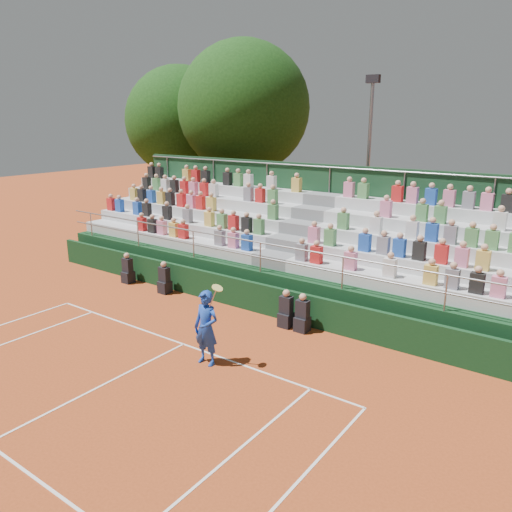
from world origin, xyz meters
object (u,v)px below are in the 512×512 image
Objects in this scene: tennis_player at (206,328)px; tree_west at (180,121)px; tree_east at (244,108)px; floodlight_mast at (369,152)px.

tree_west is at bearing 135.66° from tennis_player.
floodlight_mast is (7.33, -0.29, -1.99)m from tree_east.
tree_west is 4.70m from tree_east.
tennis_player is 0.24× the size of tree_west.
tree_east is at bearing 177.74° from floodlight_mast.
floodlight_mast is at bearing -2.26° from tree_east.
floodlight_mast is at bearing -1.02° from tree_west.
tree_west is 12.05m from floodlight_mast.
tree_west reaches higher than tennis_player.
tree_east is (4.65, 0.08, 0.69)m from tree_west.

